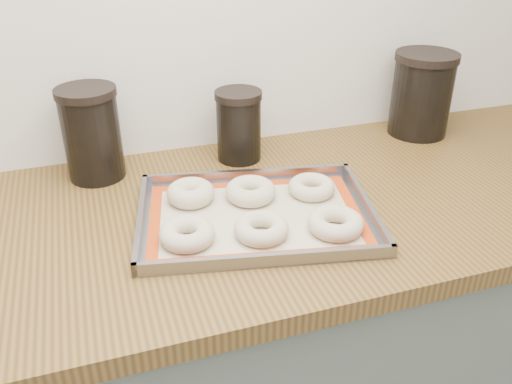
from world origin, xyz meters
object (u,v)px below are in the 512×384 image
object	(u,v)px
bagel_front_mid	(261,229)
bagel_back_right	(312,187)
baking_tray	(256,215)
canister_right	(422,94)
canister_left	(92,133)
canister_mid	(239,125)
bagel_front_left	(187,234)
bagel_back_mid	(251,191)
bagel_back_left	(191,193)
bagel_front_right	(336,223)

from	to	relation	value
bagel_front_mid	bagel_back_right	bearing A→B (deg)	38.04
baking_tray	canister_right	size ratio (longest dim) A/B	2.40
canister_left	canister_right	bearing A→B (deg)	-0.56
bagel_back_right	bagel_front_mid	bearing A→B (deg)	-141.96
canister_mid	bagel_front_left	bearing A→B (deg)	-121.35
bagel_front_left	canister_mid	size ratio (longest dim) A/B	0.61
baking_tray	bagel_back_right	distance (m)	0.15
bagel_front_mid	canister_left	distance (m)	0.46
bagel_back_mid	canister_left	bearing A→B (deg)	143.71
bagel_back_left	baking_tray	bearing A→B (deg)	-41.86
baking_tray	bagel_front_right	bearing A→B (deg)	-37.50
bagel_front_mid	bagel_front_right	bearing A→B (deg)	-11.14
bagel_back_mid	canister_mid	xyz separation A→B (m)	(0.04, 0.21, 0.06)
bagel_front_left	bagel_front_right	distance (m)	0.28
baking_tray	bagel_back_left	xyz separation A→B (m)	(-0.11, 0.10, 0.02)
bagel_front_left	bagel_front_right	xyz separation A→B (m)	(0.27, -0.05, -0.00)
baking_tray	canister_mid	distance (m)	0.29
bagel_front_right	bagel_front_mid	bearing A→B (deg)	168.86
bagel_back_mid	bagel_back_left	bearing A→B (deg)	166.47
bagel_back_right	bagel_front_left	bearing A→B (deg)	-161.62
bagel_front_mid	canister_right	world-z (taller)	canister_right
bagel_front_left	bagel_front_mid	bearing A→B (deg)	-10.03
baking_tray	canister_mid	bearing A→B (deg)	80.16
bagel_front_mid	bagel_back_left	bearing A→B (deg)	120.14
bagel_front_right	bagel_back_mid	xyz separation A→B (m)	(-0.12, 0.17, 0.00)
baking_tray	bagel_front_mid	bearing A→B (deg)	-100.05
bagel_front_right	canister_right	xyz separation A→B (m)	(0.42, 0.38, 0.09)
bagel_back_left	canister_mid	xyz separation A→B (m)	(0.16, 0.18, 0.06)
bagel_front_mid	bagel_back_left	distance (m)	0.19
bagel_front_left	bagel_back_mid	distance (m)	0.20
bagel_back_left	bagel_front_right	bearing A→B (deg)	-39.60
bagel_back_right	canister_mid	xyz separation A→B (m)	(-0.09, 0.22, 0.06)
bagel_front_mid	canister_left	world-z (taller)	canister_left
baking_tray	bagel_back_left	bearing A→B (deg)	138.14
baking_tray	canister_right	bearing A→B (deg)	27.09
bagel_back_left	bagel_back_mid	size ratio (longest dim) A/B	0.94
bagel_front_left	bagel_back_left	world-z (taller)	bagel_back_left
bagel_front_left	bagel_front_right	size ratio (longest dim) A/B	0.97
bagel_back_left	canister_left	world-z (taller)	canister_left
bagel_front_right	bagel_back_mid	size ratio (longest dim) A/B	1.01
bagel_back_right	bagel_back_left	bearing A→B (deg)	169.09
canister_mid	bagel_front_mid	bearing A→B (deg)	-99.89
bagel_front_right	canister_right	world-z (taller)	canister_right
bagel_front_mid	canister_mid	distance (m)	0.36
canister_right	canister_left	bearing A→B (deg)	179.44
bagel_front_right	bagel_back_left	world-z (taller)	bagel_back_left
bagel_back_mid	bagel_back_right	bearing A→B (deg)	-8.43
bagel_front_left	bagel_front_mid	world-z (taller)	bagel_front_left
bagel_back_left	canister_right	size ratio (longest dim) A/B	0.46
baking_tray	bagel_front_mid	size ratio (longest dim) A/B	5.03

